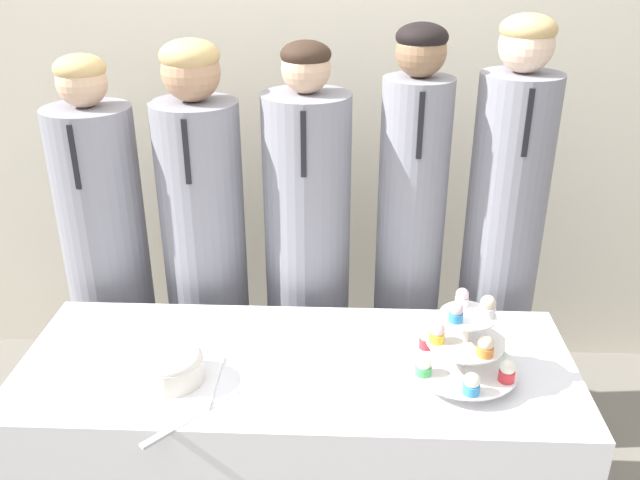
# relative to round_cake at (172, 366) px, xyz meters

# --- Properties ---
(wall_back) EXTENTS (9.00, 0.06, 2.70)m
(wall_back) POSITION_rel_round_cake_xyz_m (0.35, 1.30, 0.58)
(wall_back) COLOR beige
(wall_back) RESTS_ON ground_plane
(table) EXTENTS (1.68, 0.65, 0.72)m
(table) POSITION_rel_round_cake_xyz_m (0.35, 0.12, -0.41)
(table) COLOR white
(table) RESTS_ON ground_plane
(round_cake) EXTENTS (0.26, 0.26, 0.12)m
(round_cake) POSITION_rel_round_cake_xyz_m (0.00, 0.00, 0.00)
(round_cake) COLOR white
(round_cake) RESTS_ON table
(cake_knife) EXTENTS (0.22, 0.25, 0.01)m
(cake_knife) POSITION_rel_round_cake_xyz_m (0.05, -0.19, -0.05)
(cake_knife) COLOR silver
(cake_knife) RESTS_ON table
(cupcake_stand) EXTENTS (0.32, 0.32, 0.28)m
(cupcake_stand) POSITION_rel_round_cake_xyz_m (0.84, 0.05, 0.06)
(cupcake_stand) COLOR silver
(cupcake_stand) RESTS_ON table
(student_0) EXTENTS (0.31, 0.32, 1.53)m
(student_0) POSITION_rel_round_cake_xyz_m (-0.41, 0.68, -0.05)
(student_0) COLOR gray
(student_0) RESTS_ON ground_plane
(student_1) EXTENTS (0.31, 0.31, 1.58)m
(student_1) POSITION_rel_round_cake_xyz_m (-0.04, 0.68, -0.02)
(student_1) COLOR gray
(student_1) RESTS_ON ground_plane
(student_2) EXTENTS (0.31, 0.32, 1.58)m
(student_2) POSITION_rel_round_cake_xyz_m (0.35, 0.68, -0.03)
(student_2) COLOR gray
(student_2) RESTS_ON ground_plane
(student_3) EXTENTS (0.24, 0.25, 1.64)m
(student_3) POSITION_rel_round_cake_xyz_m (0.72, 0.68, 0.02)
(student_3) COLOR gray
(student_3) RESTS_ON ground_plane
(student_4) EXTENTS (0.28, 0.28, 1.67)m
(student_4) POSITION_rel_round_cake_xyz_m (1.06, 0.68, 0.03)
(student_4) COLOR gray
(student_4) RESTS_ON ground_plane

